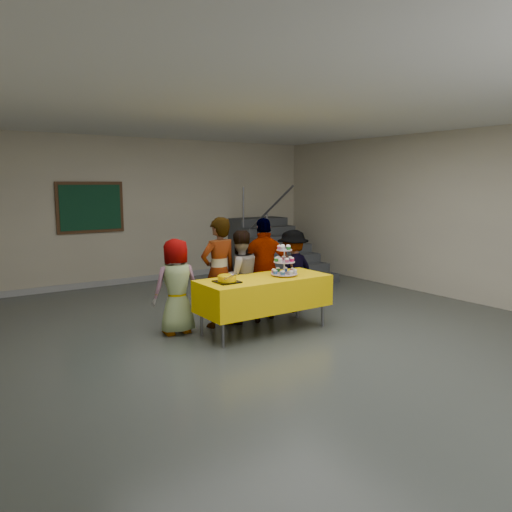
# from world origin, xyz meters

# --- Properties ---
(room_shell) EXTENTS (10.00, 10.04, 3.02)m
(room_shell) POSITION_xyz_m (0.00, 0.02, 2.13)
(room_shell) COLOR #4C514C
(room_shell) RESTS_ON ground
(bake_table) EXTENTS (1.88, 0.78, 0.77)m
(bake_table) POSITION_xyz_m (0.00, 0.62, 0.56)
(bake_table) COLOR #595960
(bake_table) RESTS_ON ground
(cupcake_stand) EXTENTS (0.38, 0.38, 0.44)m
(cupcake_stand) POSITION_xyz_m (0.32, 0.58, 0.95)
(cupcake_stand) COLOR silver
(cupcake_stand) RESTS_ON bake_table
(bear_cake) EXTENTS (0.32, 0.36, 0.12)m
(bear_cake) POSITION_xyz_m (-0.60, 0.62, 0.83)
(bear_cake) COLOR black
(bear_cake) RESTS_ON bake_table
(schoolchild_a) EXTENTS (0.67, 0.45, 1.33)m
(schoolchild_a) POSITION_xyz_m (-1.05, 1.22, 0.66)
(schoolchild_a) COLOR slate
(schoolchild_a) RESTS_ON ground
(schoolchild_b) EXTENTS (0.61, 0.42, 1.60)m
(schoolchild_b) POSITION_xyz_m (-0.39, 1.19, 0.80)
(schoolchild_b) COLOR slate
(schoolchild_b) RESTS_ON ground
(schoolchild_c) EXTENTS (0.74, 0.61, 1.39)m
(schoolchild_c) POSITION_xyz_m (-0.04, 1.19, 0.69)
(schoolchild_c) COLOR slate
(schoolchild_c) RESTS_ON ground
(schoolchild_d) EXTENTS (0.99, 0.69, 1.55)m
(schoolchild_d) POSITION_xyz_m (0.42, 1.19, 0.78)
(schoolchild_d) COLOR slate
(schoolchild_d) RESTS_ON ground
(schoolchild_e) EXTENTS (0.93, 0.64, 1.33)m
(schoolchild_e) POSITION_xyz_m (1.04, 1.28, 0.66)
(schoolchild_e) COLOR slate
(schoolchild_e) RESTS_ON ground
(staircase) EXTENTS (1.30, 2.40, 2.04)m
(staircase) POSITION_xyz_m (2.70, 4.13, 0.49)
(staircase) COLOR #424447
(staircase) RESTS_ON ground
(noticeboard) EXTENTS (1.30, 0.05, 1.00)m
(noticeboard) POSITION_xyz_m (-1.10, 4.96, 1.60)
(noticeboard) COLOR #472B16
(noticeboard) RESTS_ON ground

